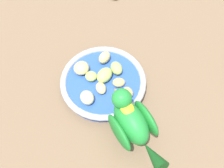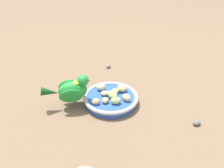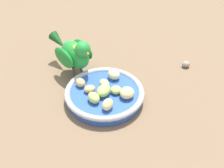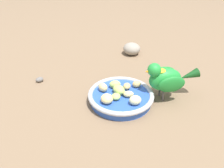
% 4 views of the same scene
% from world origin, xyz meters
% --- Properties ---
extents(ground_plane, '(4.00, 4.00, 0.00)m').
position_xyz_m(ground_plane, '(0.00, 0.00, 0.00)').
color(ground_plane, '#7A6047').
extents(feeding_bowl, '(0.19, 0.19, 0.03)m').
position_xyz_m(feeding_bowl, '(-0.00, -0.01, 0.02)').
color(feeding_bowl, '#2D56B7').
rests_on(feeding_bowl, ground_plane).
extents(apple_piece_0, '(0.05, 0.04, 0.02)m').
position_xyz_m(apple_piece_0, '(0.01, -0.01, 0.04)').
color(apple_piece_0, '#B2CC66').
rests_on(apple_piece_0, feeding_bowl).
extents(apple_piece_1, '(0.03, 0.03, 0.02)m').
position_xyz_m(apple_piece_1, '(0.00, 0.02, 0.03)').
color(apple_piece_1, '#B2CC66').
rests_on(apple_piece_1, feeding_bowl).
extents(apple_piece_2, '(0.03, 0.03, 0.02)m').
position_xyz_m(apple_piece_2, '(-0.02, -0.07, 0.03)').
color(apple_piece_2, tan).
rests_on(apple_piece_2, feeding_bowl).
extents(apple_piece_3, '(0.04, 0.03, 0.02)m').
position_xyz_m(apple_piece_3, '(0.05, 0.00, 0.04)').
color(apple_piece_3, '#E5C67F').
rests_on(apple_piece_3, feeding_bowl).
extents(apple_piece_4, '(0.04, 0.04, 0.02)m').
position_xyz_m(apple_piece_4, '(0.03, -0.03, 0.04)').
color(apple_piece_4, '#B2CC66').
rests_on(apple_piece_4, feeding_bowl).
extents(apple_piece_5, '(0.04, 0.04, 0.02)m').
position_xyz_m(apple_piece_5, '(-0.05, 0.01, 0.04)').
color(apple_piece_5, beige).
rests_on(apple_piece_5, feeding_bowl).
extents(apple_piece_6, '(0.05, 0.04, 0.02)m').
position_xyz_m(apple_piece_6, '(0.01, 0.04, 0.04)').
color(apple_piece_6, '#E5C67F').
rests_on(apple_piece_6, feeding_bowl).
extents(apple_piece_7, '(0.04, 0.03, 0.02)m').
position_xyz_m(apple_piece_7, '(-0.02, -0.01, 0.03)').
color(apple_piece_7, '#E5C67F').
rests_on(apple_piece_7, feeding_bowl).
extents(apple_piece_8, '(0.03, 0.03, 0.02)m').
position_xyz_m(apple_piece_8, '(-0.00, -0.05, 0.03)').
color(apple_piece_8, tan).
rests_on(apple_piece_8, feeding_bowl).
extents(parrot, '(0.13, 0.13, 0.11)m').
position_xyz_m(parrot, '(-0.10, -0.09, 0.07)').
color(parrot, '#59544C').
rests_on(parrot, ground_plane).
extents(rock_large, '(0.10, 0.10, 0.05)m').
position_xyz_m(rock_large, '(0.12, -0.32, 0.02)').
color(rock_large, gray).
rests_on(rock_large, ground_plane).
extents(pebble_0, '(0.03, 0.03, 0.02)m').
position_xyz_m(pebble_0, '(0.28, 0.04, 0.01)').
color(pebble_0, slate).
rests_on(pebble_0, ground_plane).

